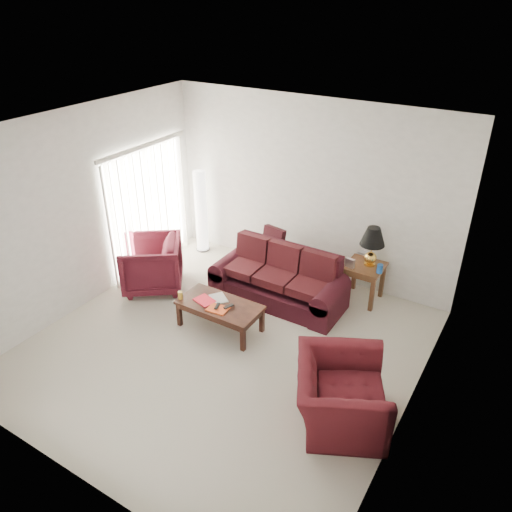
{
  "coord_description": "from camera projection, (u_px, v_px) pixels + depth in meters",
  "views": [
    {
      "loc": [
        3.25,
        -4.45,
        4.45
      ],
      "look_at": [
        0.0,
        0.85,
        1.05
      ],
      "focal_mm": 35.0,
      "sensor_mm": 36.0,
      "label": 1
    }
  ],
  "objects": [
    {
      "name": "floor",
      "position": [
        224.0,
        347.0,
        6.95
      ],
      "size": [
        5.0,
        5.0,
        0.0
      ],
      "primitive_type": "plane",
      "color": "beige",
      "rests_on": "ground"
    },
    {
      "name": "blinds",
      "position": [
        149.0,
        208.0,
        8.52
      ],
      "size": [
        0.1,
        2.0,
        2.16
      ],
      "primitive_type": "cube",
      "color": "silver",
      "rests_on": "ground"
    },
    {
      "name": "sofa",
      "position": [
        278.0,
        277.0,
        7.77
      ],
      "size": [
        2.15,
        1.03,
        0.86
      ],
      "primitive_type": null,
      "rotation": [
        0.0,
        0.0,
        -0.06
      ],
      "color": "black",
      "rests_on": "ground"
    },
    {
      "name": "throw_pillow",
      "position": [
        274.0,
        239.0,
        8.39
      ],
      "size": [
        0.42,
        0.26,
        0.41
      ],
      "primitive_type": "cube",
      "rotation": [
        -0.21,
        0.0,
        -0.17
      ],
      "color": "black",
      "rests_on": "sofa"
    },
    {
      "name": "end_table",
      "position": [
        363.0,
        282.0,
        7.87
      ],
      "size": [
        0.61,
        0.61,
        0.62
      ],
      "primitive_type": null,
      "rotation": [
        0.0,
        0.0,
        0.07
      ],
      "color": "#4E301B",
      "rests_on": "ground"
    },
    {
      "name": "table_lamp",
      "position": [
        372.0,
        247.0,
        7.58
      ],
      "size": [
        0.49,
        0.49,
        0.64
      ],
      "primitive_type": null,
      "rotation": [
        0.0,
        0.0,
        0.38
      ],
      "color": "gold",
      "rests_on": "end_table"
    },
    {
      "name": "clock",
      "position": [
        350.0,
        263.0,
        7.63
      ],
      "size": [
        0.15,
        0.08,
        0.15
      ],
      "primitive_type": "cube",
      "rotation": [
        0.0,
        0.0,
        -0.21
      ],
      "color": "silver",
      "rests_on": "end_table"
    },
    {
      "name": "blue_canister",
      "position": [
        380.0,
        269.0,
        7.48
      ],
      "size": [
        0.09,
        0.09,
        0.14
      ],
      "primitive_type": "cylinder",
      "rotation": [
        0.0,
        0.0,
        -0.05
      ],
      "color": "#1950A7",
      "rests_on": "end_table"
    },
    {
      "name": "picture_frame",
      "position": [
        363.0,
        253.0,
        7.91
      ],
      "size": [
        0.15,
        0.18,
        0.05
      ],
      "primitive_type": "cube",
      "rotation": [
        1.36,
        0.0,
        -0.11
      ],
      "color": "#B9BABE",
      "rests_on": "end_table"
    },
    {
      "name": "floor_lamp",
      "position": [
        201.0,
        211.0,
        9.12
      ],
      "size": [
        0.33,
        0.33,
        1.58
      ],
      "primitive_type": null,
      "rotation": [
        0.0,
        0.0,
        0.35
      ],
      "color": "white",
      "rests_on": "ground"
    },
    {
      "name": "armchair_left",
      "position": [
        152.0,
        264.0,
        8.13
      ],
      "size": [
        1.31,
        1.3,
        0.86
      ],
      "primitive_type": "imported",
      "rotation": [
        0.0,
        0.0,
        -0.93
      ],
      "color": "#430F19",
      "rests_on": "ground"
    },
    {
      "name": "armchair_right",
      "position": [
        341.0,
        394.0,
        5.63
      ],
      "size": [
        1.41,
        1.47,
        0.75
      ],
      "primitive_type": "imported",
      "rotation": [
        0.0,
        0.0,
        2.03
      ],
      "color": "#430F15",
      "rests_on": "ground"
    },
    {
      "name": "coffee_table",
      "position": [
        220.0,
        316.0,
        7.24
      ],
      "size": [
        1.3,
        0.82,
        0.42
      ],
      "primitive_type": null,
      "rotation": [
        0.0,
        0.0,
        0.19
      ],
      "color": "black",
      "rests_on": "ground"
    },
    {
      "name": "magazine_red",
      "position": [
        205.0,
        300.0,
        7.2
      ],
      "size": [
        0.34,
        0.29,
        0.02
      ],
      "primitive_type": "cube",
      "rotation": [
        0.0,
        0.0,
        -0.27
      ],
      "color": "red",
      "rests_on": "coffee_table"
    },
    {
      "name": "magazine_white",
      "position": [
        219.0,
        298.0,
        7.24
      ],
      "size": [
        0.35,
        0.34,
        0.02
      ],
      "primitive_type": "cube",
      "rotation": [
        0.0,
        0.0,
        -0.62
      ],
      "color": "beige",
      "rests_on": "coffee_table"
    },
    {
      "name": "magazine_orange",
      "position": [
        218.0,
        309.0,
        7.01
      ],
      "size": [
        0.3,
        0.24,
        0.02
      ],
      "primitive_type": "cube",
      "rotation": [
        0.0,
        0.0,
        0.08
      ],
      "color": "#DF4A1A",
      "rests_on": "coffee_table"
    },
    {
      "name": "remote_a",
      "position": [
        217.0,
        306.0,
        7.04
      ],
      "size": [
        0.09,
        0.16,
        0.02
      ],
      "primitive_type": "cube",
      "rotation": [
        0.0,
        0.0,
        0.3
      ],
      "color": "black",
      "rests_on": "coffee_table"
    },
    {
      "name": "remote_b",
      "position": [
        229.0,
        306.0,
        7.03
      ],
      "size": [
        0.09,
        0.16,
        0.02
      ],
      "primitive_type": "cube",
      "rotation": [
        0.0,
        0.0,
        -0.34
      ],
      "color": "black",
      "rests_on": "coffee_table"
    },
    {
      "name": "yellow_glass",
      "position": [
        180.0,
        295.0,
        7.23
      ],
      "size": [
        0.07,
        0.07,
        0.12
      ],
      "primitive_type": "cylinder",
      "rotation": [
        0.0,
        0.0,
        0.1
      ],
      "color": "gold",
      "rests_on": "coffee_table"
    }
  ]
}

